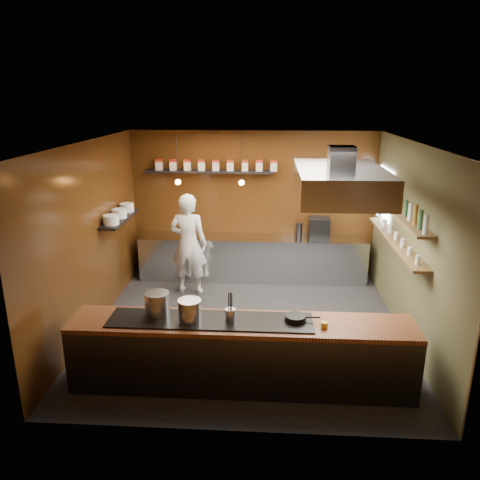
# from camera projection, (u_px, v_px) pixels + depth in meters

# --- Properties ---
(floor) EXTENTS (5.00, 5.00, 0.00)m
(floor) POSITION_uv_depth(u_px,v_px,m) (247.00, 327.00, 7.71)
(floor) COLOR black
(floor) RESTS_ON ground
(back_wall) EXTENTS (5.00, 0.00, 5.00)m
(back_wall) POSITION_uv_depth(u_px,v_px,m) (253.00, 205.00, 9.65)
(back_wall) COLOR #381C0A
(back_wall) RESTS_ON ground
(left_wall) EXTENTS (0.00, 5.00, 5.00)m
(left_wall) POSITION_uv_depth(u_px,v_px,m) (91.00, 238.00, 7.42)
(left_wall) COLOR #381C0A
(left_wall) RESTS_ON ground
(right_wall) EXTENTS (0.00, 5.00, 5.00)m
(right_wall) POSITION_uv_depth(u_px,v_px,m) (412.00, 244.00, 7.12)
(right_wall) COLOR #4C4C2B
(right_wall) RESTS_ON ground
(ceiling) EXTENTS (5.00, 5.00, 0.00)m
(ceiling) POSITION_uv_depth(u_px,v_px,m) (248.00, 143.00, 6.82)
(ceiling) COLOR silver
(ceiling) RESTS_ON back_wall
(window_pane) EXTENTS (0.00, 1.00, 1.00)m
(window_pane) POSITION_uv_depth(u_px,v_px,m) (385.00, 195.00, 8.62)
(window_pane) COLOR white
(window_pane) RESTS_ON right_wall
(prep_counter) EXTENTS (4.60, 0.65, 0.90)m
(prep_counter) POSITION_uv_depth(u_px,v_px,m) (252.00, 258.00, 9.65)
(prep_counter) COLOR silver
(prep_counter) RESTS_ON floor
(pass_counter) EXTENTS (4.40, 0.72, 0.94)m
(pass_counter) POSITION_uv_depth(u_px,v_px,m) (241.00, 353.00, 6.05)
(pass_counter) COLOR #38383D
(pass_counter) RESTS_ON floor
(tin_shelf) EXTENTS (2.60, 0.26, 0.04)m
(tin_shelf) POSITION_uv_depth(u_px,v_px,m) (209.00, 172.00, 9.36)
(tin_shelf) COLOR black
(tin_shelf) RESTS_ON back_wall
(plate_shelf) EXTENTS (0.30, 1.40, 0.04)m
(plate_shelf) POSITION_uv_depth(u_px,v_px,m) (120.00, 219.00, 8.35)
(plate_shelf) COLOR black
(plate_shelf) RESTS_ON left_wall
(bottle_shelf_upper) EXTENTS (0.26, 2.80, 0.04)m
(bottle_shelf_upper) POSITION_uv_depth(u_px,v_px,m) (398.00, 212.00, 7.29)
(bottle_shelf_upper) COLOR brown
(bottle_shelf_upper) RESTS_ON right_wall
(bottle_shelf_lower) EXTENTS (0.26, 2.80, 0.04)m
(bottle_shelf_lower) POSITION_uv_depth(u_px,v_px,m) (396.00, 241.00, 7.43)
(bottle_shelf_lower) COLOR brown
(bottle_shelf_lower) RESTS_ON right_wall
(extractor_hood) EXTENTS (1.20, 2.00, 0.72)m
(extractor_hood) POSITION_uv_depth(u_px,v_px,m) (340.00, 182.00, 6.51)
(extractor_hood) COLOR #38383D
(extractor_hood) RESTS_ON ceiling
(pendant_left) EXTENTS (0.10, 0.10, 0.95)m
(pendant_left) POSITION_uv_depth(u_px,v_px,m) (178.00, 179.00, 8.78)
(pendant_left) COLOR black
(pendant_left) RESTS_ON ceiling
(pendant_right) EXTENTS (0.10, 0.10, 0.95)m
(pendant_right) POSITION_uv_depth(u_px,v_px,m) (242.00, 180.00, 8.71)
(pendant_right) COLOR black
(pendant_right) RESTS_ON ceiling
(storage_tins) EXTENTS (2.43, 0.13, 0.22)m
(storage_tins) POSITION_uv_depth(u_px,v_px,m) (216.00, 165.00, 9.32)
(storage_tins) COLOR beige
(storage_tins) RESTS_ON tin_shelf
(plate_stacks) EXTENTS (0.26, 1.16, 0.16)m
(plate_stacks) POSITION_uv_depth(u_px,v_px,m) (119.00, 213.00, 8.32)
(plate_stacks) COLOR white
(plate_stacks) RESTS_ON plate_shelf
(bottles) EXTENTS (0.06, 2.66, 0.24)m
(bottles) POSITION_uv_depth(u_px,v_px,m) (399.00, 203.00, 7.25)
(bottles) COLOR silver
(bottles) RESTS_ON bottle_shelf_upper
(wine_glasses) EXTENTS (0.07, 2.37, 0.13)m
(wine_glasses) POSITION_uv_depth(u_px,v_px,m) (396.00, 236.00, 7.40)
(wine_glasses) COLOR silver
(wine_glasses) RESTS_ON bottle_shelf_lower
(stockpot_large) EXTENTS (0.34, 0.34, 0.31)m
(stockpot_large) POSITION_uv_depth(u_px,v_px,m) (157.00, 304.00, 6.01)
(stockpot_large) COLOR #B7B9BE
(stockpot_large) RESTS_ON pass_counter
(stockpot_small) EXTENTS (0.38, 0.38, 0.28)m
(stockpot_small) POSITION_uv_depth(u_px,v_px,m) (190.00, 310.00, 5.87)
(stockpot_small) COLOR silver
(stockpot_small) RESTS_ON pass_counter
(utensil_crock) EXTENTS (0.13, 0.13, 0.17)m
(utensil_crock) POSITION_uv_depth(u_px,v_px,m) (230.00, 315.00, 5.86)
(utensil_crock) COLOR #BBBDC2
(utensil_crock) RESTS_ON pass_counter
(frying_pan) EXTENTS (0.45, 0.28, 0.07)m
(frying_pan) POSITION_uv_depth(u_px,v_px,m) (296.00, 318.00, 5.90)
(frying_pan) COLOR black
(frying_pan) RESTS_ON pass_counter
(butter_jar) EXTENTS (0.11, 0.11, 0.08)m
(butter_jar) POSITION_uv_depth(u_px,v_px,m) (324.00, 325.00, 5.75)
(butter_jar) COLOR yellow
(butter_jar) RESTS_ON pass_counter
(espresso_machine) EXTENTS (0.43, 0.41, 0.41)m
(espresso_machine) POSITION_uv_depth(u_px,v_px,m) (319.00, 228.00, 9.44)
(espresso_machine) COLOR black
(espresso_machine) RESTS_ON prep_counter
(chef) EXTENTS (0.75, 0.53, 1.94)m
(chef) POSITION_uv_depth(u_px,v_px,m) (188.00, 244.00, 8.83)
(chef) COLOR silver
(chef) RESTS_ON floor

